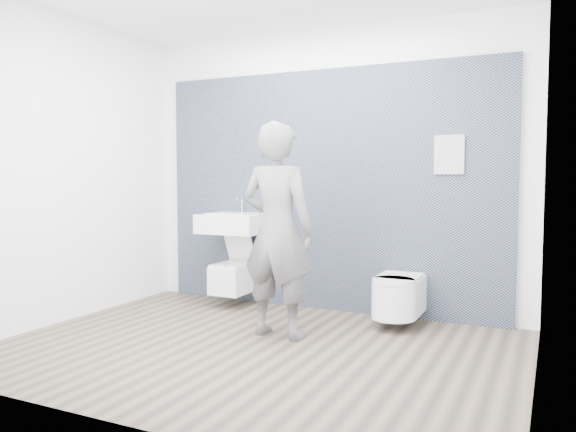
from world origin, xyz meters
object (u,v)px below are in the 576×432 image
at_px(toilet_square, 234,276).
at_px(toilet_rounded, 397,296).
at_px(visitor, 277,230).
at_px(washbasin, 233,223).

height_order(toilet_square, toilet_rounded, toilet_square).
bearing_deg(toilet_square, visitor, -41.79).
height_order(toilet_rounded, visitor, visitor).
relative_size(toilet_square, visitor, 0.36).
bearing_deg(washbasin, toilet_rounded, -2.74).
xyz_separation_m(toilet_square, toilet_rounded, (1.75, -0.09, -0.03)).
distance_m(washbasin, visitor, 1.23).
distance_m(washbasin, toilet_rounded, 1.85).
distance_m(toilet_rounded, visitor, 1.27).
height_order(washbasin, toilet_square, washbasin).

